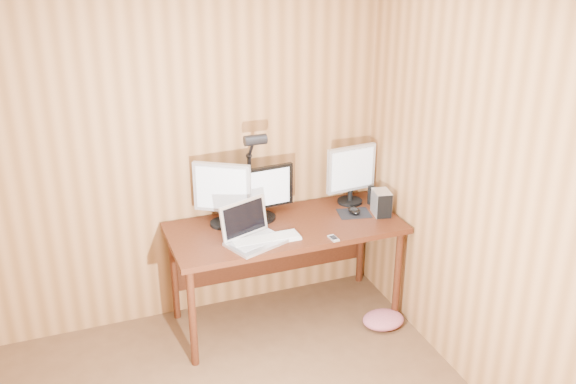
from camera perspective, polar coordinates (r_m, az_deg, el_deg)
room_shell at (r=2.57m, az=-7.13°, el=-10.99°), size 4.00×4.00×4.00m
desk at (r=4.53m, az=-0.55°, el=-4.01°), size 1.60×0.70×0.75m
monitor_center at (r=4.44m, az=-2.48°, el=-0.09°), size 0.49×0.21×0.38m
monitor_left at (r=4.35m, az=-5.86°, el=-0.03°), size 0.35×0.24×0.45m
monitor_right at (r=4.70m, az=5.63°, el=1.70°), size 0.39×0.18×0.44m
laptop at (r=4.18m, az=-3.30°, el=-3.59°), size 0.44×0.39×0.26m
keyboard at (r=4.20m, az=-2.04°, el=-4.26°), size 0.46×0.15×0.02m
mousepad at (r=4.61m, az=5.89°, el=-1.90°), size 0.26×0.22×0.00m
mouse at (r=4.60m, az=5.90°, el=-1.65°), size 0.10×0.13×0.04m
hard_drive at (r=4.59m, az=8.31°, el=-0.97°), size 0.14×0.18×0.18m
phone at (r=4.24m, az=4.06°, el=-4.12°), size 0.05×0.10×0.01m
speaker at (r=4.77m, az=7.41°, el=-0.28°), size 0.06×0.06×0.13m
desk_lamp at (r=4.40m, az=-3.16°, el=2.72°), size 0.15×0.22×0.66m
fabric_pile at (r=4.73m, az=8.46°, el=-11.17°), size 0.36×0.32×0.10m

